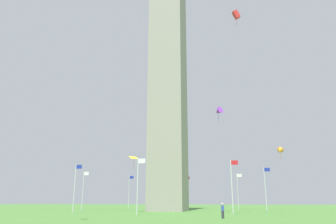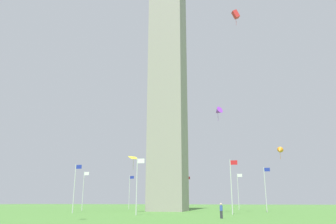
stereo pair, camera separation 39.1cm
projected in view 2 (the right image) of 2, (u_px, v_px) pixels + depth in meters
ground_plane at (168, 211)px, 59.88m from camera, size 260.00×260.00×0.00m
obelisk_monument at (168, 59)px, 68.13m from camera, size 6.78×6.78×61.63m
flagpole_n at (266, 187)px, 56.84m from camera, size 1.12×0.14×7.72m
flagpole_ne at (238, 190)px, 69.79m from camera, size 1.12×0.14×7.72m
flagpole_e at (186, 191)px, 77.59m from camera, size 1.12×0.14×7.72m
flagpole_se at (130, 190)px, 75.68m from camera, size 1.12×0.14×7.72m
flagpole_s at (84, 189)px, 65.16m from camera, size 1.12×0.14×7.72m
flagpole_sw at (75, 186)px, 52.21m from camera, size 1.12×0.14×7.72m
flagpole_w at (137, 183)px, 44.41m from camera, size 1.12×0.14×7.72m
flagpole_nw at (232, 184)px, 46.33m from camera, size 1.12×0.14×7.72m
person_blue_shirt at (221, 211)px, 34.99m from camera, size 0.32×0.32×1.62m
kite_red_box at (236, 14)px, 53.22m from camera, size 1.42×1.15×2.80m
kite_orange_delta at (280, 150)px, 52.38m from camera, size 1.31×1.48×2.03m
kite_yellow_diamond at (133, 158)px, 55.18m from camera, size 2.04×2.05×2.42m
kite_purple_delta at (218, 111)px, 53.97m from camera, size 1.90×1.88×2.47m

